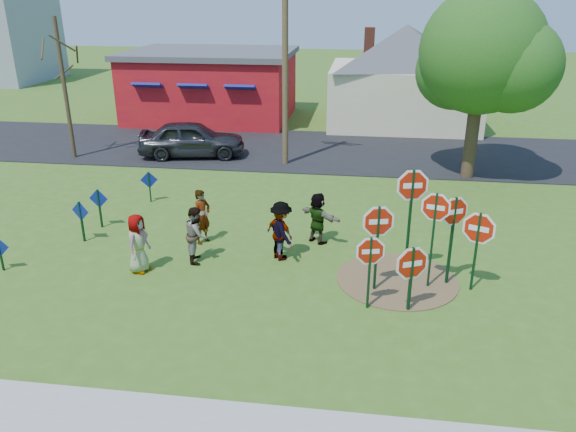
{
  "coord_description": "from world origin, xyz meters",
  "views": [
    {
      "loc": [
        3.41,
        -14.43,
        7.19
      ],
      "look_at": [
        1.39,
        0.41,
        1.1
      ],
      "focal_mm": 35.0,
      "sensor_mm": 36.0,
      "label": 1
    }
  ],
  "objects_px": {
    "suv": "(192,139)",
    "leafy_tree": "(485,58)",
    "person_b": "(202,217)",
    "stop_sign_a": "(370,257)",
    "stop_sign_c": "(435,219)",
    "stop_sign_d": "(454,219)",
    "utility_pole": "(285,63)",
    "person_a": "(138,243)",
    "stop_sign_b": "(412,196)"
  },
  "relations": [
    {
      "from": "suv",
      "to": "leafy_tree",
      "type": "bearing_deg",
      "value": -106.77
    },
    {
      "from": "person_b",
      "to": "stop_sign_a",
      "type": "bearing_deg",
      "value": -93.15
    },
    {
      "from": "stop_sign_c",
      "to": "stop_sign_d",
      "type": "distance_m",
      "value": 0.56
    },
    {
      "from": "stop_sign_d",
      "to": "leafy_tree",
      "type": "bearing_deg",
      "value": 50.95
    },
    {
      "from": "stop_sign_d",
      "to": "utility_pole",
      "type": "xyz_separation_m",
      "value": [
        -5.69,
        10.14,
        2.51
      ]
    },
    {
      "from": "stop_sign_d",
      "to": "utility_pole",
      "type": "height_order",
      "value": "utility_pole"
    },
    {
      "from": "stop_sign_a",
      "to": "person_a",
      "type": "xyz_separation_m",
      "value": [
        -6.17,
        1.09,
        -0.53
      ]
    },
    {
      "from": "stop_sign_a",
      "to": "utility_pole",
      "type": "relative_size",
      "value": 0.24
    },
    {
      "from": "stop_sign_b",
      "to": "stop_sign_c",
      "type": "height_order",
      "value": "stop_sign_b"
    },
    {
      "from": "utility_pole",
      "to": "leafy_tree",
      "type": "bearing_deg",
      "value": -6.58
    },
    {
      "from": "stop_sign_b",
      "to": "person_b",
      "type": "bearing_deg",
      "value": 154.17
    },
    {
      "from": "stop_sign_b",
      "to": "suv",
      "type": "height_order",
      "value": "stop_sign_b"
    },
    {
      "from": "stop_sign_d",
      "to": "person_a",
      "type": "distance_m",
      "value": 8.29
    },
    {
      "from": "person_a",
      "to": "leafy_tree",
      "type": "xyz_separation_m",
      "value": [
        10.27,
        9.65,
        3.91
      ]
    },
    {
      "from": "stop_sign_a",
      "to": "person_b",
      "type": "relative_size",
      "value": 1.18
    },
    {
      "from": "stop_sign_a",
      "to": "stop_sign_d",
      "type": "bearing_deg",
      "value": 21.96
    },
    {
      "from": "stop_sign_b",
      "to": "stop_sign_c",
      "type": "xyz_separation_m",
      "value": [
        0.56,
        -0.52,
        -0.38
      ]
    },
    {
      "from": "person_b",
      "to": "suv",
      "type": "relative_size",
      "value": 0.36
    },
    {
      "from": "stop_sign_a",
      "to": "stop_sign_d",
      "type": "height_order",
      "value": "stop_sign_d"
    },
    {
      "from": "stop_sign_b",
      "to": "leafy_tree",
      "type": "height_order",
      "value": "leafy_tree"
    },
    {
      "from": "stop_sign_c",
      "to": "suv",
      "type": "height_order",
      "value": "stop_sign_c"
    },
    {
      "from": "stop_sign_b",
      "to": "person_b",
      "type": "xyz_separation_m",
      "value": [
        -5.96,
        1.38,
        -1.44
      ]
    },
    {
      "from": "stop_sign_a",
      "to": "person_a",
      "type": "relative_size",
      "value": 1.2
    },
    {
      "from": "stop_sign_a",
      "to": "stop_sign_c",
      "type": "bearing_deg",
      "value": 24.8
    },
    {
      "from": "person_a",
      "to": "person_b",
      "type": "xyz_separation_m",
      "value": [
        1.2,
        2.05,
        0.02
      ]
    },
    {
      "from": "suv",
      "to": "utility_pole",
      "type": "height_order",
      "value": "utility_pole"
    },
    {
      "from": "stop_sign_d",
      "to": "suv",
      "type": "bearing_deg",
      "value": 106.75
    },
    {
      "from": "person_b",
      "to": "leafy_tree",
      "type": "xyz_separation_m",
      "value": [
        9.07,
        7.6,
        3.89
      ]
    },
    {
      "from": "suv",
      "to": "utility_pole",
      "type": "bearing_deg",
      "value": -107.07
    },
    {
      "from": "leafy_tree",
      "to": "stop_sign_b",
      "type": "bearing_deg",
      "value": -109.12
    },
    {
      "from": "leafy_tree",
      "to": "stop_sign_d",
      "type": "bearing_deg",
      "value": -102.52
    },
    {
      "from": "stop_sign_b",
      "to": "stop_sign_c",
      "type": "distance_m",
      "value": 0.85
    },
    {
      "from": "stop_sign_a",
      "to": "stop_sign_c",
      "type": "xyz_separation_m",
      "value": [
        1.55,
        1.25,
        0.55
      ]
    },
    {
      "from": "stop_sign_d",
      "to": "person_b",
      "type": "distance_m",
      "value": 7.28
    },
    {
      "from": "leafy_tree",
      "to": "utility_pole",
      "type": "bearing_deg",
      "value": 173.42
    },
    {
      "from": "stop_sign_d",
      "to": "stop_sign_b",
      "type": "bearing_deg",
      "value": 138.75
    },
    {
      "from": "stop_sign_d",
      "to": "person_b",
      "type": "xyz_separation_m",
      "value": [
        -7.02,
        1.65,
        -0.99
      ]
    },
    {
      "from": "stop_sign_a",
      "to": "person_b",
      "type": "distance_m",
      "value": 5.9
    },
    {
      "from": "stop_sign_c",
      "to": "stop_sign_d",
      "type": "relative_size",
      "value": 1.06
    },
    {
      "from": "person_a",
      "to": "person_b",
      "type": "height_order",
      "value": "person_b"
    },
    {
      "from": "person_a",
      "to": "suv",
      "type": "relative_size",
      "value": 0.35
    },
    {
      "from": "person_b",
      "to": "suv",
      "type": "xyz_separation_m",
      "value": [
        -3.04,
        9.03,
        0.0
      ]
    },
    {
      "from": "person_b",
      "to": "leafy_tree",
      "type": "bearing_deg",
      "value": -20.89
    },
    {
      "from": "stop_sign_a",
      "to": "suv",
      "type": "xyz_separation_m",
      "value": [
        -8.01,
        12.17,
        -0.51
      ]
    },
    {
      "from": "stop_sign_a",
      "to": "stop_sign_b",
      "type": "xyz_separation_m",
      "value": [
        0.99,
        1.76,
        0.93
      ]
    },
    {
      "from": "stop_sign_c",
      "to": "leafy_tree",
      "type": "bearing_deg",
      "value": 89.11
    },
    {
      "from": "stop_sign_c",
      "to": "utility_pole",
      "type": "xyz_separation_m",
      "value": [
        -5.19,
        10.39,
        2.43
      ]
    },
    {
      "from": "stop_sign_b",
      "to": "stop_sign_c",
      "type": "relative_size",
      "value": 1.16
    },
    {
      "from": "stop_sign_a",
      "to": "utility_pole",
      "type": "distance_m",
      "value": 12.55
    },
    {
      "from": "suv",
      "to": "utility_pole",
      "type": "relative_size",
      "value": 0.57
    }
  ]
}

